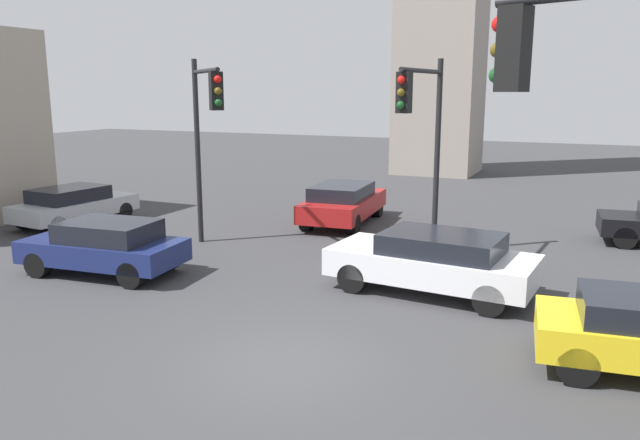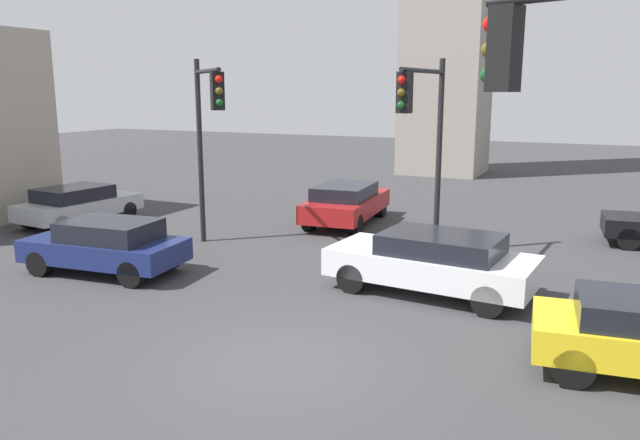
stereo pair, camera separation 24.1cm
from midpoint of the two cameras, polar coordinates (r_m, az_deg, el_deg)
ground_plane at (r=11.17m, az=-2.99°, el=-12.99°), size 102.28×102.28×0.00m
traffic_light_0 at (r=7.44m, az=27.72°, el=6.82°), size 3.14×1.20×5.93m
traffic_light_1 at (r=16.92m, az=9.91°, el=8.83°), size 0.51×2.96×5.55m
traffic_light_2 at (r=18.26m, az=-9.90°, el=9.11°), size 2.22×2.04×5.61m
car_1 at (r=23.67m, az=-21.06°, el=1.39°), size 2.30×4.44×1.36m
car_2 at (r=14.76m, az=10.83°, el=-3.73°), size 4.90×2.46×1.45m
car_5 at (r=17.01m, az=-18.65°, el=-2.21°), size 4.28×2.28×1.41m
car_7 at (r=22.11m, az=2.73°, el=1.62°), size 2.37×4.82×1.44m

